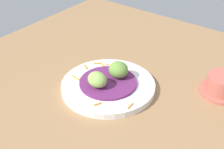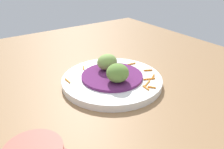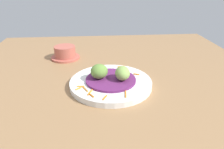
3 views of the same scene
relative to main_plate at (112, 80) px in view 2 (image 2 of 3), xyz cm
name	(u,v)px [view 2 (image 2 of 3)]	position (x,y,z in cm)	size (l,w,h in cm)	color
table_surface	(92,90)	(-5.20, 1.37, -1.89)	(110.00, 110.00, 2.00)	#936D47
main_plate	(112,80)	(0.00, 0.00, 0.00)	(25.78, 25.78, 1.77)	white
cabbage_bed	(112,76)	(0.00, 0.00, 1.24)	(15.76, 15.76, 0.70)	#60235B
carrot_garnish	(131,76)	(4.17, -2.72, 1.09)	(22.05, 20.51, 0.40)	orange
guac_scoop_left	(107,62)	(0.84, 3.54, 3.72)	(5.54, 4.55, 4.27)	#84A851
guac_scoop_center	(118,73)	(-0.84, -3.54, 3.84)	(5.35, 5.50, 4.51)	olive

